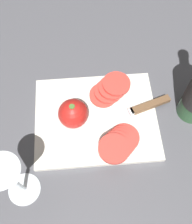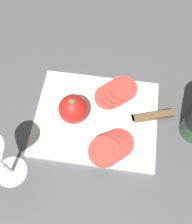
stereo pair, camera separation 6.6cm
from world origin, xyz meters
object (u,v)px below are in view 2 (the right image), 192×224
knife (140,118)px  tomato_slice_stack_far (116,93)px  whole_tomato (73,109)px  tomato_slice_stack_near (112,147)px

knife → tomato_slice_stack_far: tomato_slice_stack_far is taller
whole_tomato → tomato_slice_stack_near: whole_tomato is taller
whole_tomato → tomato_slice_stack_far: whole_tomato is taller
whole_tomato → tomato_slice_stack_far: bearing=-143.6°
whole_tomato → tomato_slice_stack_near: bearing=143.2°
tomato_slice_stack_near → whole_tomato: bearing=-36.8°
knife → tomato_slice_stack_near: tomato_slice_stack_near is taller
whole_tomato → tomato_slice_stack_near: 0.14m
whole_tomato → tomato_slice_stack_far: 0.13m
whole_tomato → tomato_slice_stack_far: (-0.10, -0.07, -0.02)m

